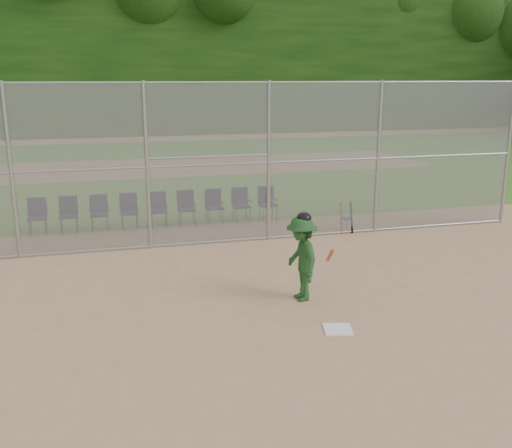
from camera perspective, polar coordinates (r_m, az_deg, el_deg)
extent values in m
plane|color=tan|center=(9.97, 3.77, -9.63)|extent=(100.00, 100.00, 0.00)
plane|color=#34691F|center=(27.07, -8.56, 5.68)|extent=(100.00, 100.00, 0.00)
plane|color=#A57D5C|center=(27.07, -8.56, 5.69)|extent=(24.00, 24.00, 0.00)
cube|color=gray|center=(14.08, -2.65, 6.01)|extent=(16.00, 0.02, 4.00)
cylinder|color=#9EA3A8|center=(17.60, 23.89, 6.50)|extent=(0.09, 0.09, 4.00)
cylinder|color=#9EA3A8|center=(13.92, -2.74, 13.98)|extent=(16.00, 0.05, 0.05)
cube|color=black|center=(43.73, -11.54, 16.07)|extent=(80.00, 5.00, 11.00)
cube|color=white|center=(9.71, 8.18, -10.37)|extent=(0.55, 0.55, 0.02)
imported|color=#1D491F|center=(10.62, 4.56, -3.46)|extent=(0.63, 1.06, 1.61)
ellipsoid|color=black|center=(10.41, 4.65, 0.59)|extent=(0.27, 0.30, 0.23)
cylinder|color=red|center=(10.36, 7.41, -3.16)|extent=(0.29, 0.76, 0.46)
cylinder|color=white|center=(15.71, 9.00, -0.08)|extent=(0.28, 0.28, 0.34)
cylinder|color=#2850AD|center=(15.66, 9.03, 0.59)|extent=(0.30, 0.30, 0.04)
cylinder|color=#D84C14|center=(15.38, 8.50, 0.60)|extent=(0.06, 0.21, 0.85)
cylinder|color=black|center=(15.50, 9.52, 0.66)|extent=(0.06, 0.24, 0.84)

